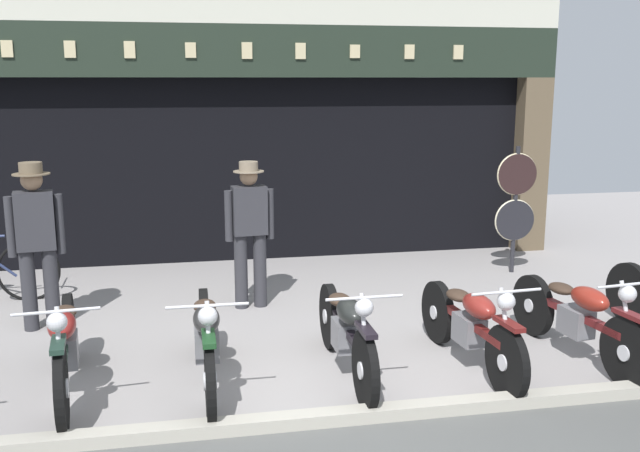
# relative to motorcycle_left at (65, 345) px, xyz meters

# --- Properties ---
(shop_facade) EXTENTS (9.33, 4.42, 6.56)m
(shop_facade) POSITION_rel_motorcycle_left_xyz_m (1.92, 5.98, 1.33)
(shop_facade) COLOR black
(shop_facade) RESTS_ON ground
(motorcycle_left) EXTENTS (0.62, 2.01, 0.93)m
(motorcycle_left) POSITION_rel_motorcycle_left_xyz_m (0.00, 0.00, 0.00)
(motorcycle_left) COLOR black
(motorcycle_left) RESTS_ON ground
(motorcycle_center_left) EXTENTS (0.62, 2.02, 0.91)m
(motorcycle_center_left) POSITION_rel_motorcycle_left_xyz_m (1.15, -0.05, -0.00)
(motorcycle_center_left) COLOR black
(motorcycle_center_left) RESTS_ON ground
(motorcycle_center) EXTENTS (0.62, 1.99, 0.91)m
(motorcycle_center) POSITION_rel_motorcycle_left_xyz_m (2.36, -0.07, -0.01)
(motorcycle_center) COLOR black
(motorcycle_center) RESTS_ON ground
(motorcycle_center_right) EXTENTS (0.62, 1.96, 0.90)m
(motorcycle_center_right) POSITION_rel_motorcycle_left_xyz_m (3.50, -0.13, -0.01)
(motorcycle_center_right) COLOR black
(motorcycle_center_right) RESTS_ON ground
(motorcycle_right) EXTENTS (0.62, 1.99, 0.91)m
(motorcycle_right) POSITION_rel_motorcycle_left_xyz_m (4.56, -0.12, -0.01)
(motorcycle_right) COLOR black
(motorcycle_right) RESTS_ON ground
(salesman_left) EXTENTS (0.55, 0.37, 1.76)m
(salesman_left) POSITION_rel_motorcycle_left_xyz_m (-0.49, 1.74, 0.56)
(salesman_left) COLOR #2D2D33
(salesman_left) RESTS_ON ground
(shopkeeper_center) EXTENTS (0.56, 0.34, 1.68)m
(shopkeeper_center) POSITION_rel_motorcycle_left_xyz_m (1.74, 2.06, 0.51)
(shopkeeper_center) COLOR #2D2D33
(shopkeeper_center) RESTS_ON ground
(tyre_sign_pole) EXTENTS (0.57, 0.06, 1.71)m
(tyre_sign_pole) POSITION_rel_motorcycle_left_xyz_m (5.37, 2.89, 0.58)
(tyre_sign_pole) COLOR #232328
(tyre_sign_pole) RESTS_ON ground
(advert_board_near) EXTENTS (0.82, 0.03, 0.88)m
(advert_board_near) POSITION_rel_motorcycle_left_xyz_m (-0.31, 4.39, 1.34)
(advert_board_near) COLOR silver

